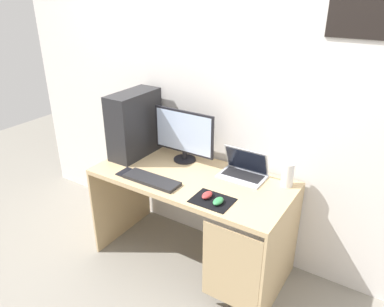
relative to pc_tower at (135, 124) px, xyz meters
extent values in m
plane|color=gray|center=(0.59, -0.08, -1.02)|extent=(8.00, 8.00, 0.00)
cube|color=silver|center=(0.59, 0.30, 0.28)|extent=(4.00, 0.04, 2.60)
cube|color=black|center=(1.47, 0.27, 0.85)|extent=(0.36, 0.01, 0.26)
cube|color=tan|center=(0.59, -0.08, -0.27)|extent=(1.44, 0.69, 0.03)
cube|color=tan|center=(-0.12, -0.08, -0.66)|extent=(0.02, 0.69, 0.73)
cube|color=tan|center=(1.30, -0.08, -0.66)|extent=(0.02, 0.69, 0.73)
cube|color=tan|center=(1.09, -0.42, -0.62)|extent=(0.40, 0.01, 0.59)
cube|color=#232326|center=(0.00, 0.00, 0.00)|extent=(0.20, 0.46, 0.51)
cylinder|color=black|center=(0.40, 0.11, -0.25)|extent=(0.17, 0.17, 0.01)
cylinder|color=black|center=(0.40, 0.11, -0.21)|extent=(0.04, 0.04, 0.06)
cube|color=black|center=(0.40, 0.10, -0.02)|extent=(0.52, 0.02, 0.34)
cube|color=#B2C6EA|center=(0.40, 0.09, -0.02)|extent=(0.49, 0.00, 0.31)
cube|color=#B7BCC6|center=(0.90, 0.09, -0.25)|extent=(0.33, 0.21, 0.01)
cube|color=black|center=(0.90, 0.11, -0.24)|extent=(0.29, 0.13, 0.00)
cube|color=#B7BCC6|center=(0.90, 0.16, -0.15)|extent=(0.33, 0.08, 0.20)
cube|color=black|center=(0.90, 0.15, -0.15)|extent=(0.30, 0.07, 0.17)
cylinder|color=white|center=(1.21, 0.15, -0.17)|extent=(0.08, 0.08, 0.17)
cube|color=#232326|center=(0.39, -0.30, -0.24)|extent=(0.42, 0.14, 0.02)
cube|color=black|center=(0.88, -0.29, -0.25)|extent=(0.26, 0.20, 0.00)
ellipsoid|color=#B23333|center=(0.83, -0.28, -0.23)|extent=(0.06, 0.10, 0.03)
ellipsoid|color=#338C4C|center=(0.93, -0.31, -0.23)|extent=(0.06, 0.10, 0.03)
cube|color=black|center=(0.15, -0.30, -0.25)|extent=(0.07, 0.13, 0.01)
camera|label=1|loc=(1.84, -2.04, 1.00)|focal=34.24mm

